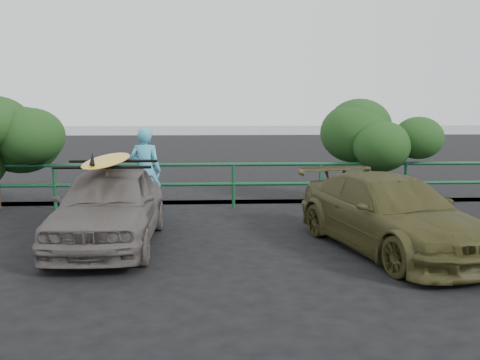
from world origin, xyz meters
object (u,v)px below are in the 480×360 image
object	(u,v)px
olive_vehicle	(390,214)
surfboard	(108,160)
guardrail	(189,186)
man	(146,171)
sedan	(110,205)

from	to	relation	value
olive_vehicle	surfboard	distance (m)	4.63
guardrail	surfboard	xyz separation A→B (m)	(-1.19, -3.23, 0.90)
guardrail	surfboard	bearing A→B (deg)	-110.31
guardrail	surfboard	distance (m)	3.55
man	surfboard	bearing A→B (deg)	96.38
sedan	man	world-z (taller)	man
sedan	surfboard	xyz separation A→B (m)	(0.00, 0.00, 0.75)
sedan	surfboard	distance (m)	0.75
sedan	surfboard	size ratio (longest dim) A/B	1.37
olive_vehicle	man	world-z (taller)	man
sedan	olive_vehicle	world-z (taller)	sedan
sedan	olive_vehicle	size ratio (longest dim) A/B	0.95
guardrail	sedan	world-z (taller)	sedan
guardrail	man	xyz separation A→B (m)	(-0.92, -0.53, 0.41)
guardrail	man	bearing A→B (deg)	-149.99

